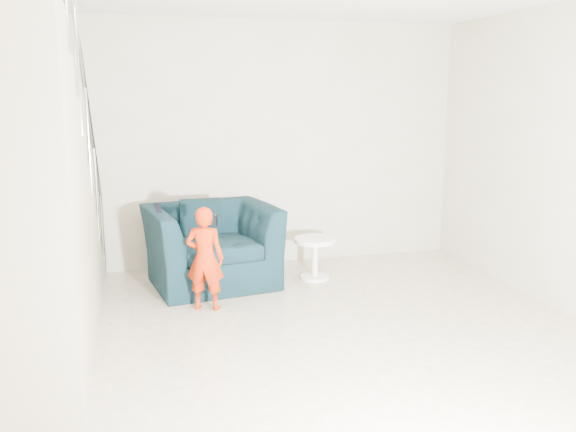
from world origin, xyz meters
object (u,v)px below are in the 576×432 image
(armchair, at_px, (211,245))
(side_table, at_px, (315,251))
(toddler, at_px, (205,258))
(staircase, at_px, (12,235))

(armchair, distance_m, side_table, 1.08)
(armchair, xyz_separation_m, toddler, (-0.15, -0.75, 0.07))
(armchair, relative_size, side_table, 2.81)
(side_table, bearing_deg, armchair, 173.89)
(side_table, height_order, staircase, staircase)
(side_table, xyz_separation_m, staircase, (-2.64, -1.43, 0.65))
(staircase, bearing_deg, armchair, 44.42)
(toddler, height_order, staircase, staircase)
(side_table, relative_size, staircase, 0.12)
(side_table, distance_m, staircase, 3.07)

